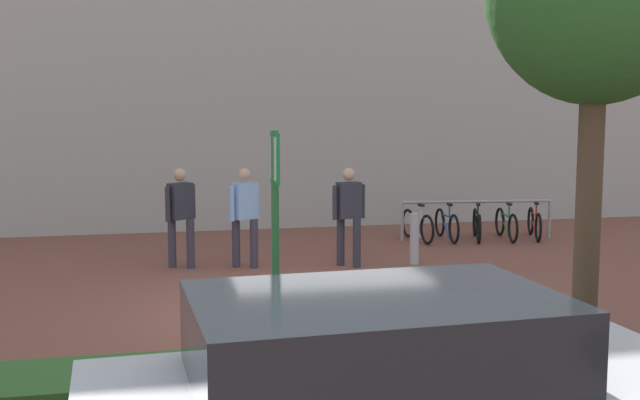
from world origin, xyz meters
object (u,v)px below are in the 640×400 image
(person_casual_tan, at_px, (245,211))
(bike_rack_cluster, at_px, (477,223))
(parking_sign_post, at_px, (275,217))
(person_suited_dark, at_px, (349,210))
(bike_at_sign, at_px, (277,340))
(person_suited_navy, at_px, (181,211))
(bollard_steel, at_px, (414,239))

(person_casual_tan, bearing_deg, bike_rack_cluster, 19.63)
(person_casual_tan, bearing_deg, parking_sign_post, -93.79)
(parking_sign_post, relative_size, person_suited_dark, 1.47)
(bike_at_sign, height_order, person_suited_navy, person_suited_navy)
(bike_rack_cluster, xyz_separation_m, person_casual_tan, (-5.07, -1.81, 0.64))
(bollard_steel, distance_m, person_suited_navy, 4.10)
(bike_at_sign, height_order, person_suited_dark, person_suited_dark)
(bollard_steel, bearing_deg, person_suited_dark, 177.98)
(parking_sign_post, height_order, person_suited_navy, parking_sign_post)
(bike_rack_cluster, height_order, person_suited_navy, person_suited_navy)
(parking_sign_post, distance_m, person_casual_tan, 5.58)
(bike_at_sign, distance_m, person_suited_navy, 5.75)
(bollard_steel, bearing_deg, person_casual_tan, 173.46)
(person_suited_navy, distance_m, person_suited_dark, 2.89)
(parking_sign_post, distance_m, person_suited_navy, 5.81)
(bike_rack_cluster, xyz_separation_m, person_suited_navy, (-6.15, -1.61, 0.64))
(bike_rack_cluster, relative_size, bollard_steel, 3.54)
(parking_sign_post, height_order, person_suited_dark, parking_sign_post)
(bike_at_sign, bearing_deg, person_suited_dark, 67.70)
(bike_rack_cluster, distance_m, person_suited_dark, 3.97)
(person_suited_navy, distance_m, person_casual_tan, 1.09)
(bike_rack_cluster, bearing_deg, bike_at_sign, -126.70)
(parking_sign_post, xyz_separation_m, bike_at_sign, (0.01, 0.06, -1.30))
(bollard_steel, xyz_separation_m, person_suited_dark, (-1.19, 0.04, 0.53))
(bike_rack_cluster, height_order, person_suited_dark, person_suited_dark)
(bike_at_sign, bearing_deg, person_casual_tan, 86.32)
(bike_at_sign, xyz_separation_m, person_suited_navy, (-0.72, 5.67, 0.63))
(bike_at_sign, distance_m, bollard_steel, 6.10)
(parking_sign_post, relative_size, person_casual_tan, 1.47)
(person_suited_dark, bearing_deg, bike_at_sign, -112.30)
(parking_sign_post, relative_size, bike_rack_cluster, 0.79)
(bike_rack_cluster, height_order, person_casual_tan, person_casual_tan)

